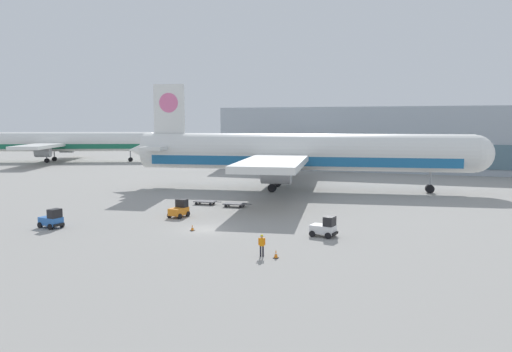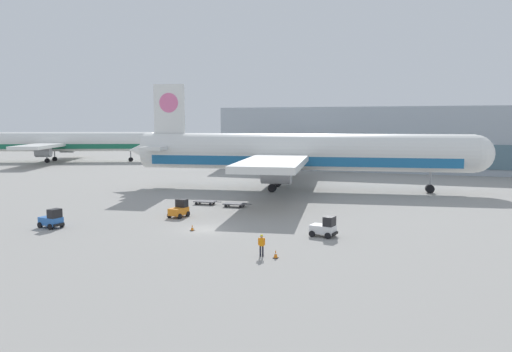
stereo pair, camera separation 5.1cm
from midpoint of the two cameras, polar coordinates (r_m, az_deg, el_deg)
name	(u,v)px [view 1 (the left image)]	position (r m, az deg, el deg)	size (l,w,h in m)	color
ground_plane	(205,229)	(51.36, -5.88, -6.07)	(400.00, 400.00, 0.00)	gray
terminal_building	(424,139)	(116.90, 18.63, 4.02)	(90.00, 18.20, 14.00)	#9EA8B2
airplane_main	(296,153)	(79.63, 4.59, 2.59)	(57.84, 48.65, 17.00)	white
airplane_distant	(61,143)	(144.06, -21.37, 3.58)	(49.26, 42.44, 15.14)	white
baggage_tug_foreground	(180,209)	(57.99, -8.76, -3.80)	(1.94, 2.63, 2.00)	orange
baggage_tug_mid	(52,219)	(55.75, -22.32, -4.61)	(2.68, 2.05, 2.00)	#2D66B7
baggage_tug_far	(325,228)	(48.17, 7.84, -5.86)	(2.68, 2.07, 2.00)	silver
baggage_dolly_lead	(205,202)	(66.25, -5.86, -2.92)	(3.74, 1.68, 0.48)	#56565B
baggage_dolly_second	(235,204)	(64.09, -2.48, -3.21)	(3.74, 1.68, 0.48)	#56565B
ground_crew_near	(262,243)	(40.81, 0.63, -7.71)	(0.56, 0.29, 1.85)	black
traffic_cone_near	(192,228)	(50.83, -7.31, -5.88)	(0.40, 0.40, 0.61)	black
traffic_cone_far	(276,254)	(40.59, 2.26, -8.91)	(0.40, 0.40, 0.69)	black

